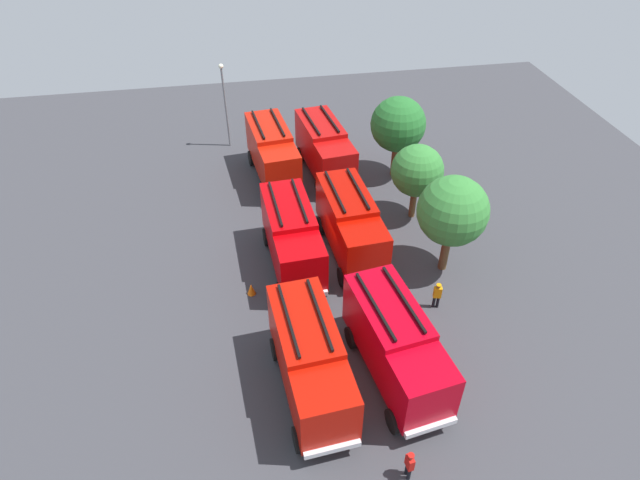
{
  "coord_description": "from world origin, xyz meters",
  "views": [
    {
      "loc": [
        23.6,
        -4.19,
        20.86
      ],
      "look_at": [
        0.0,
        0.0,
        1.4
      ],
      "focal_mm": 29.82,
      "sensor_mm": 36.0,
      "label": 1
    }
  ],
  "objects_px": {
    "fire_truck_2": "(310,359)",
    "lamppost": "(225,100)",
    "firefighter_0": "(437,295)",
    "traffic_cone_2": "(251,289)",
    "tree_0": "(398,125)",
    "traffic_cone_1": "(290,218)",
    "fire_truck_5": "(396,344)",
    "fire_truck_3": "(325,147)",
    "tree_2": "(453,211)",
    "traffic_cone_0": "(452,375)",
    "fire_truck_1": "(292,236)",
    "firefighter_2": "(409,465)",
    "fire_truck_0": "(272,151)",
    "fire_truck_4": "(351,223)",
    "tree_1": "(417,171)",
    "firefighter_1": "(350,153)"
  },
  "relations": [
    {
      "from": "tree_0",
      "to": "tree_2",
      "type": "distance_m",
      "value": 10.41
    },
    {
      "from": "fire_truck_2",
      "to": "tree_0",
      "type": "relative_size",
      "value": 1.25
    },
    {
      "from": "fire_truck_5",
      "to": "tree_1",
      "type": "xyz_separation_m",
      "value": [
        -11.99,
        4.78,
        1.28
      ]
    },
    {
      "from": "tree_2",
      "to": "traffic_cone_1",
      "type": "height_order",
      "value": "tree_2"
    },
    {
      "from": "tree_0",
      "to": "tree_1",
      "type": "height_order",
      "value": "tree_0"
    },
    {
      "from": "fire_truck_1",
      "to": "fire_truck_5",
      "type": "relative_size",
      "value": 0.98
    },
    {
      "from": "fire_truck_0",
      "to": "traffic_cone_0",
      "type": "bearing_deg",
      "value": 11.74
    },
    {
      "from": "tree_0",
      "to": "tree_2",
      "type": "relative_size",
      "value": 0.98
    },
    {
      "from": "fire_truck_3",
      "to": "firefighter_1",
      "type": "height_order",
      "value": "fire_truck_3"
    },
    {
      "from": "fire_truck_1",
      "to": "tree_2",
      "type": "xyz_separation_m",
      "value": [
        1.77,
        8.55,
        1.9
      ]
    },
    {
      "from": "tree_1",
      "to": "fire_truck_2",
      "type": "bearing_deg",
      "value": -35.62
    },
    {
      "from": "firefighter_2",
      "to": "tree_1",
      "type": "xyz_separation_m",
      "value": [
        -16.94,
        5.57,
        2.55
      ]
    },
    {
      "from": "fire_truck_5",
      "to": "fire_truck_3",
      "type": "bearing_deg",
      "value": 171.03
    },
    {
      "from": "traffic_cone_0",
      "to": "traffic_cone_2",
      "type": "bearing_deg",
      "value": -129.88
    },
    {
      "from": "tree_2",
      "to": "traffic_cone_2",
      "type": "xyz_separation_m",
      "value": [
        0.22,
        -11.15,
        -3.72
      ]
    },
    {
      "from": "firefighter_0",
      "to": "tree_1",
      "type": "xyz_separation_m",
      "value": [
        -8.19,
        1.28,
        2.53
      ]
    },
    {
      "from": "fire_truck_4",
      "to": "firefighter_1",
      "type": "bearing_deg",
      "value": 163.35
    },
    {
      "from": "firefighter_1",
      "to": "firefighter_2",
      "type": "relative_size",
      "value": 1.04
    },
    {
      "from": "firefighter_0",
      "to": "traffic_cone_1",
      "type": "relative_size",
      "value": 2.26
    },
    {
      "from": "fire_truck_4",
      "to": "tree_1",
      "type": "distance_m",
      "value": 5.76
    },
    {
      "from": "traffic_cone_0",
      "to": "fire_truck_5",
      "type": "bearing_deg",
      "value": -107.42
    },
    {
      "from": "firefighter_2",
      "to": "traffic_cone_0",
      "type": "distance_m",
      "value": 5.4
    },
    {
      "from": "traffic_cone_1",
      "to": "lamppost",
      "type": "xyz_separation_m",
      "value": [
        -10.97,
        -3.39,
        3.51
      ]
    },
    {
      "from": "fire_truck_0",
      "to": "fire_truck_4",
      "type": "bearing_deg",
      "value": 14.98
    },
    {
      "from": "firefighter_2",
      "to": "tree_0",
      "type": "relative_size",
      "value": 0.27
    },
    {
      "from": "firefighter_2",
      "to": "traffic_cone_2",
      "type": "xyz_separation_m",
      "value": [
        -11.48,
        -5.37,
        -0.55
      ]
    },
    {
      "from": "firefighter_0",
      "to": "traffic_cone_2",
      "type": "relative_size",
      "value": 2.41
    },
    {
      "from": "fire_truck_4",
      "to": "fire_truck_3",
      "type": "bearing_deg",
      "value": 175.29
    },
    {
      "from": "fire_truck_2",
      "to": "traffic_cone_2",
      "type": "bearing_deg",
      "value": -166.41
    },
    {
      "from": "firefighter_2",
      "to": "traffic_cone_2",
      "type": "bearing_deg",
      "value": -71.0
    },
    {
      "from": "firefighter_0",
      "to": "fire_truck_5",
      "type": "bearing_deg",
      "value": 151.09
    },
    {
      "from": "fire_truck_4",
      "to": "fire_truck_5",
      "type": "relative_size",
      "value": 0.98
    },
    {
      "from": "traffic_cone_1",
      "to": "traffic_cone_2",
      "type": "xyz_separation_m",
      "value": [
        6.12,
        -2.99,
        -0.02
      ]
    },
    {
      "from": "firefighter_2",
      "to": "tree_1",
      "type": "distance_m",
      "value": 18.01
    },
    {
      "from": "fire_truck_4",
      "to": "tree_0",
      "type": "xyz_separation_m",
      "value": [
        -8.04,
        5.09,
        1.83
      ]
    },
    {
      "from": "firefighter_0",
      "to": "traffic_cone_0",
      "type": "distance_m",
      "value": 4.74
    },
    {
      "from": "fire_truck_5",
      "to": "firefighter_0",
      "type": "height_order",
      "value": "fire_truck_5"
    },
    {
      "from": "tree_0",
      "to": "traffic_cone_1",
      "type": "xyz_separation_m",
      "value": [
        4.51,
        -8.22,
        -3.62
      ]
    },
    {
      "from": "firefighter_0",
      "to": "tree_2",
      "type": "relative_size",
      "value": 0.27
    },
    {
      "from": "traffic_cone_2",
      "to": "firefighter_2",
      "type": "bearing_deg",
      "value": 25.08
    },
    {
      "from": "fire_truck_3",
      "to": "tree_0",
      "type": "relative_size",
      "value": 1.26
    },
    {
      "from": "fire_truck_5",
      "to": "fire_truck_4",
      "type": "bearing_deg",
      "value": 171.6
    },
    {
      "from": "fire_truck_4",
      "to": "firefighter_2",
      "type": "xyz_separation_m",
      "value": [
        14.07,
        -0.74,
        -1.27
      ]
    },
    {
      "from": "fire_truck_2",
      "to": "lamppost",
      "type": "bearing_deg",
      "value": -178.39
    },
    {
      "from": "fire_truck_0",
      "to": "tree_0",
      "type": "bearing_deg",
      "value": 76.27
    },
    {
      "from": "tree_0",
      "to": "tree_2",
      "type": "xyz_separation_m",
      "value": [
        10.41,
        -0.06,
        0.07
      ]
    },
    {
      "from": "fire_truck_1",
      "to": "firefighter_1",
      "type": "xyz_separation_m",
      "value": [
        -10.61,
        5.79,
        -1.23
      ]
    },
    {
      "from": "fire_truck_2",
      "to": "fire_truck_5",
      "type": "bearing_deg",
      "value": 88.14
    },
    {
      "from": "fire_truck_1",
      "to": "firefighter_2",
      "type": "distance_m",
      "value": 13.82
    },
    {
      "from": "fire_truck_2",
      "to": "tree_0",
      "type": "height_order",
      "value": "tree_0"
    }
  ]
}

